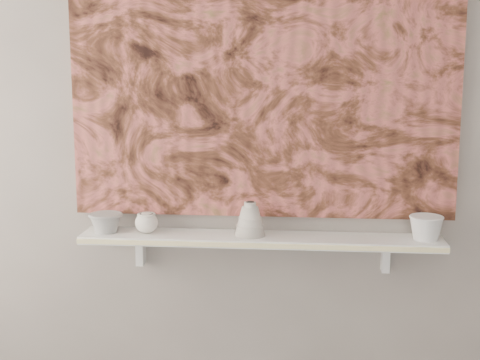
# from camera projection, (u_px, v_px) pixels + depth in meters

# --- Properties ---
(wall_back) EXTENTS (3.60, 0.00, 3.60)m
(wall_back) POSITION_uv_depth(u_px,v_px,m) (262.00, 125.00, 2.61)
(wall_back) COLOR gray
(wall_back) RESTS_ON floor
(shelf) EXTENTS (1.40, 0.18, 0.03)m
(shelf) POSITION_uv_depth(u_px,v_px,m) (260.00, 239.00, 2.59)
(shelf) COLOR white
(shelf) RESTS_ON wall_back
(shelf_stripe) EXTENTS (1.40, 0.01, 0.02)m
(shelf_stripe) POSITION_uv_depth(u_px,v_px,m) (259.00, 246.00, 2.50)
(shelf_stripe) COLOR #F8EBA5
(shelf_stripe) RESTS_ON shelf
(bracket_left) EXTENTS (0.03, 0.06, 0.12)m
(bracket_left) POSITION_uv_depth(u_px,v_px,m) (141.00, 250.00, 2.71)
(bracket_left) COLOR white
(bracket_left) RESTS_ON wall_back
(bracket_right) EXTENTS (0.03, 0.06, 0.12)m
(bracket_right) POSITION_uv_depth(u_px,v_px,m) (385.00, 256.00, 2.62)
(bracket_right) COLOR white
(bracket_right) RESTS_ON wall_back
(painting) EXTENTS (1.50, 0.02, 1.10)m
(painting) POSITION_uv_depth(u_px,v_px,m) (262.00, 76.00, 2.56)
(painting) COLOR brown
(painting) RESTS_ON wall_back
(house_motif) EXTENTS (0.09, 0.00, 0.08)m
(house_motif) POSITION_uv_depth(u_px,v_px,m) (379.00, 157.00, 2.56)
(house_motif) COLOR black
(house_motif) RESTS_ON painting
(bowl_grey) EXTENTS (0.16, 0.16, 0.08)m
(bowl_grey) POSITION_uv_depth(u_px,v_px,m) (106.00, 222.00, 2.64)
(bowl_grey) COLOR gray
(bowl_grey) RESTS_ON shelf
(cup_cream) EXTENTS (0.10, 0.10, 0.08)m
(cup_cream) POSITION_uv_depth(u_px,v_px,m) (147.00, 223.00, 2.62)
(cup_cream) COLOR silver
(cup_cream) RESTS_ON shelf
(bell_vessel) EXTENTS (0.14, 0.14, 0.13)m
(bell_vessel) POSITION_uv_depth(u_px,v_px,m) (250.00, 219.00, 2.58)
(bell_vessel) COLOR beige
(bell_vessel) RESTS_ON shelf
(bowl_white) EXTENTS (0.17, 0.17, 0.09)m
(bowl_white) POSITION_uv_depth(u_px,v_px,m) (426.00, 228.00, 2.52)
(bowl_white) COLOR silver
(bowl_white) RESTS_ON shelf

